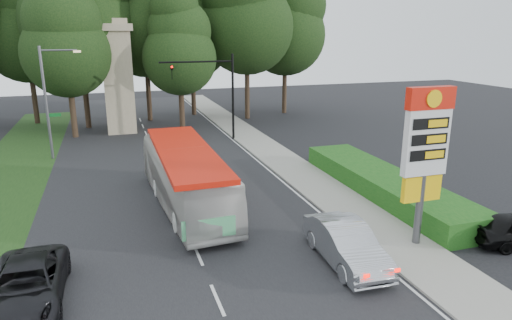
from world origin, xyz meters
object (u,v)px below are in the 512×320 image
object	(u,v)px
monument	(118,76)
sedan_silver	(346,244)
gas_station_pylon	(426,146)
suv_charcoal	(27,285)
traffic_signal_mast	(217,85)
transit_bus	(186,178)
streetlight_signs	(49,98)

from	to	relation	value
monument	sedan_silver	bearing A→B (deg)	-75.24
gas_station_pylon	suv_charcoal	distance (m)	15.80
monument	gas_station_pylon	bearing A→B (deg)	-68.20
monument	sedan_silver	size ratio (longest dim) A/B	2.01
monument	suv_charcoal	distance (m)	28.39
traffic_signal_mast	suv_charcoal	xyz separation A→B (m)	(-11.83, -21.73, -3.95)
traffic_signal_mast	transit_bus	world-z (taller)	traffic_signal_mast
monument	transit_bus	world-z (taller)	monument
gas_station_pylon	monument	bearing A→B (deg)	111.80
streetlight_signs	monument	xyz separation A→B (m)	(4.99, 7.99, 0.67)
suv_charcoal	streetlight_signs	bearing A→B (deg)	93.34
streetlight_signs	sedan_silver	world-z (taller)	streetlight_signs
transit_bus	sedan_silver	xyz separation A→B (m)	(5.00, -8.00, -0.75)
gas_station_pylon	suv_charcoal	xyz separation A→B (m)	(-15.35, 0.27, -3.73)
streetlight_signs	monument	world-z (taller)	monument
sedan_silver	gas_station_pylon	bearing A→B (deg)	9.27
monument	transit_bus	xyz separation A→B (m)	(2.50, -20.46, -3.53)
streetlight_signs	transit_bus	distance (m)	14.82
suv_charcoal	gas_station_pylon	bearing A→B (deg)	-0.10
gas_station_pylon	traffic_signal_mast	size ratio (longest dim) A/B	0.95
gas_station_pylon	sedan_silver	bearing A→B (deg)	-172.96
transit_bus	suv_charcoal	distance (m)	9.89
streetlight_signs	transit_bus	xyz separation A→B (m)	(7.49, -12.47, -2.86)
transit_bus	monument	bearing A→B (deg)	93.20
sedan_silver	traffic_signal_mast	bearing A→B (deg)	91.77
streetlight_signs	monument	size ratio (longest dim) A/B	0.80
traffic_signal_mast	monument	xyz separation A→B (m)	(-7.68, 6.00, 0.43)
transit_bus	suv_charcoal	bearing A→B (deg)	-136.18
streetlight_signs	suv_charcoal	distance (m)	20.11
transit_bus	suv_charcoal	world-z (taller)	transit_bus
monument	transit_bus	bearing A→B (deg)	-83.03
transit_bus	sedan_silver	bearing A→B (deg)	-61.76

